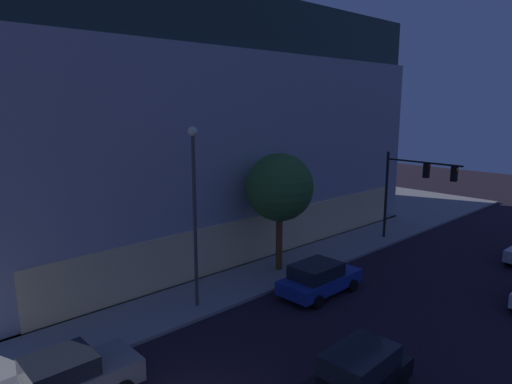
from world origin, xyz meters
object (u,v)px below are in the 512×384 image
at_px(car_black, 356,377).
at_px(car_blue, 319,278).
at_px(traffic_light_far_corner, 414,181).
at_px(sidewalk_tree, 280,188).
at_px(street_lamp_sidewalk, 194,196).
at_px(car_grey, 69,380).
at_px(modern_building, 147,126).

height_order(car_black, car_blue, car_black).
height_order(traffic_light_far_corner, car_black, traffic_light_far_corner).
xyz_separation_m(sidewalk_tree, car_black, (-6.35, -9.45, -3.92)).
relative_size(street_lamp_sidewalk, car_grey, 1.95).
bearing_deg(car_black, car_grey, 138.05).
distance_m(modern_building, car_blue, 19.74).
bearing_deg(modern_building, street_lamp_sidewalk, -113.39).
distance_m(car_black, car_blue, 8.18).
distance_m(street_lamp_sidewalk, car_black, 9.82).
relative_size(street_lamp_sidewalk, sidewalk_tree, 1.25).
height_order(traffic_light_far_corner, street_lamp_sidewalk, street_lamp_sidewalk).
height_order(sidewalk_tree, car_black, sidewalk_tree).
bearing_deg(modern_building, car_blue, -94.64).
bearing_deg(car_black, traffic_light_far_corner, 23.03).
bearing_deg(car_grey, street_lamp_sidewalk, 22.50).
bearing_deg(modern_building, sidewalk_tree, -92.75).
xyz_separation_m(street_lamp_sidewalk, car_grey, (-6.88, -2.85, -4.37)).
xyz_separation_m(traffic_light_far_corner, car_grey, (-22.66, -0.90, -3.49)).
xyz_separation_m(car_grey, car_black, (6.60, -5.93, -0.02)).
bearing_deg(sidewalk_tree, car_grey, -164.79).
height_order(modern_building, traffic_light_far_corner, modern_building).
height_order(traffic_light_far_corner, car_grey, traffic_light_far_corner).
bearing_deg(car_grey, sidewalk_tree, 15.21).
bearing_deg(car_blue, street_lamp_sidewalk, 152.12).
distance_m(sidewalk_tree, car_blue, 5.30).
bearing_deg(street_lamp_sidewalk, car_grey, -157.50).
relative_size(traffic_light_far_corner, car_grey, 1.42).
height_order(street_lamp_sidewalk, car_blue, street_lamp_sidewalk).
height_order(modern_building, car_blue, modern_building).
xyz_separation_m(sidewalk_tree, car_grey, (-12.95, -3.52, -3.90)).
relative_size(street_lamp_sidewalk, car_black, 1.79).
distance_m(street_lamp_sidewalk, car_blue, 7.43).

